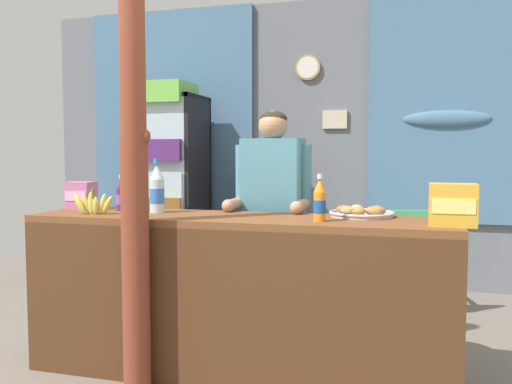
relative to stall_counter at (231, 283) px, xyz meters
The scene contains 15 objects.
ground_plane 0.98m from the stall_counter, 97.98° to the left, with size 7.49×7.49×0.00m, color slate.
back_wall_curtained 2.72m from the stall_counter, 93.01° to the left, with size 5.51×0.22×2.82m.
stall_counter is the anchor object (origin of this frame).
timber_post 0.93m from the stall_counter, 149.73° to the right, with size 0.17×0.15×2.80m.
drink_fridge 2.44m from the stall_counter, 123.47° to the left, with size 0.65×0.66×1.97m.
bottle_shelf_rack 2.30m from the stall_counter, 99.44° to the left, with size 0.48×0.28×1.21m.
plastic_lawn_chair 1.91m from the stall_counter, 59.93° to the left, with size 0.53×0.53×0.86m.
shopkeeper 0.73m from the stall_counter, 80.97° to the left, with size 0.51×0.42×1.58m.
soda_bottle_water 0.76m from the stall_counter, 162.83° to the left, with size 0.09×0.09×0.33m.
soda_bottle_grape_soda 0.96m from the stall_counter, 165.02° to the left, with size 0.06×0.06×0.23m.
soda_bottle_orange_soda 0.69m from the stall_counter, ahead, with size 0.07×0.07×0.25m.
snack_box_choco_powder 1.26m from the stall_counter, ahead, with size 0.23×0.15×0.21m.
snack_box_wafer 1.23m from the stall_counter, 168.47° to the left, with size 0.17×0.13×0.18m.
pastry_tray 0.85m from the stall_counter, 23.05° to the left, with size 0.38×0.38×0.07m.
banana_bunch 0.97m from the stall_counter, behind, with size 0.28×0.06×0.16m.
Camera 1 is at (1.07, -2.49, 1.30)m, focal length 37.86 mm.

